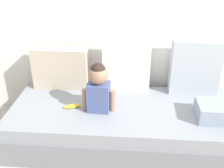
% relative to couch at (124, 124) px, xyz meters
% --- Properties ---
extents(ground_plane, '(12.00, 12.00, 0.00)m').
position_rel_couch_xyz_m(ground_plane, '(0.00, 0.00, -0.19)').
color(ground_plane, '#B2ADA3').
extents(back_wall, '(5.47, 0.10, 2.23)m').
position_rel_couch_xyz_m(back_wall, '(0.00, 0.60, 0.92)').
color(back_wall, white).
rests_on(back_wall, ground).
extents(couch, '(2.27, 0.94, 0.39)m').
position_rel_couch_xyz_m(couch, '(0.00, 0.00, 0.00)').
color(couch, gray).
rests_on(couch, ground).
extents(throw_pillow_left, '(0.59, 0.16, 0.45)m').
position_rel_couch_xyz_m(throw_pillow_left, '(-0.70, 0.37, 0.42)').
color(throw_pillow_left, '#C1B29E').
rests_on(throw_pillow_left, couch).
extents(throw_pillow_center, '(0.49, 0.16, 0.54)m').
position_rel_couch_xyz_m(throw_pillow_center, '(0.00, 0.37, 0.47)').
color(throw_pillow_center, silver).
rests_on(throw_pillow_center, couch).
extents(throw_pillow_right, '(0.50, 0.16, 0.57)m').
position_rel_couch_xyz_m(throw_pillow_right, '(0.70, 0.37, 0.49)').
color(throw_pillow_right, '#B2BCC6').
rests_on(throw_pillow_right, couch).
extents(toddler, '(0.32, 0.18, 0.48)m').
position_rel_couch_xyz_m(toddler, '(-0.24, -0.06, 0.45)').
color(toddler, '#4C5B93').
rests_on(toddler, couch).
extents(banana, '(0.17, 0.10, 0.04)m').
position_rel_couch_xyz_m(banana, '(-0.50, -0.05, 0.22)').
color(banana, yellow).
rests_on(banana, couch).
extents(folded_blanket, '(0.40, 0.28, 0.15)m').
position_rel_couch_xyz_m(folded_blanket, '(0.86, -0.12, 0.27)').
color(folded_blanket, '#8E9EB2').
rests_on(folded_blanket, couch).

